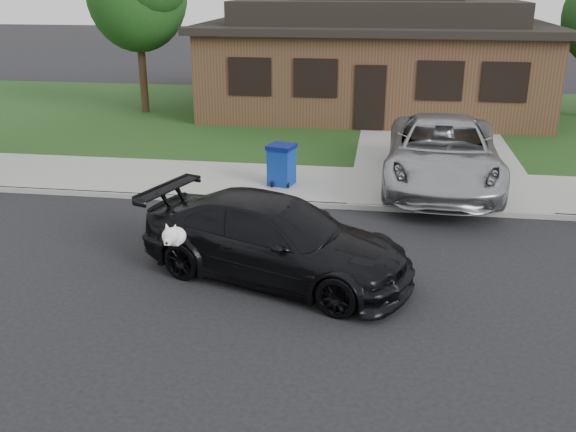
# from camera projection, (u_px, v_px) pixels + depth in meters

# --- Properties ---
(ground) EXTENTS (120.00, 120.00, 0.00)m
(ground) POSITION_uv_depth(u_px,v_px,m) (131.00, 262.00, 11.80)
(ground) COLOR black
(ground) RESTS_ON ground
(sidewalk) EXTENTS (60.00, 3.00, 0.12)m
(sidewalk) POSITION_uv_depth(u_px,v_px,m) (204.00, 180.00, 16.41)
(sidewalk) COLOR gray
(sidewalk) RESTS_ON ground
(curb) EXTENTS (60.00, 0.12, 0.12)m
(curb) POSITION_uv_depth(u_px,v_px,m) (187.00, 198.00, 15.02)
(curb) COLOR gray
(curb) RESTS_ON ground
(lawn) EXTENTS (60.00, 13.00, 0.13)m
(lawn) POSITION_uv_depth(u_px,v_px,m) (262.00, 117.00, 23.82)
(lawn) COLOR #193814
(lawn) RESTS_ON ground
(driveway) EXTENTS (4.50, 13.00, 0.14)m
(driveway) POSITION_uv_depth(u_px,v_px,m) (431.00, 141.00, 20.21)
(driveway) COLOR gray
(driveway) RESTS_ON ground
(sedan) EXTENTS (5.20, 3.41, 1.40)m
(sedan) POSITION_uv_depth(u_px,v_px,m) (275.00, 239.00, 10.99)
(sedan) COLOR black
(sedan) RESTS_ON ground
(minivan) EXTENTS (2.95, 5.90, 1.60)m
(minivan) POSITION_uv_depth(u_px,v_px,m) (443.00, 153.00, 15.48)
(minivan) COLOR #A1A4A8
(minivan) RESTS_ON driveway
(recycling_bin) EXTENTS (0.74, 0.74, 1.00)m
(recycling_bin) POSITION_uv_depth(u_px,v_px,m) (282.00, 164.00, 15.67)
(recycling_bin) COLOR navy
(recycling_bin) RESTS_ON sidewalk
(house) EXTENTS (12.60, 8.60, 4.65)m
(house) POSITION_uv_depth(u_px,v_px,m) (374.00, 56.00, 24.40)
(house) COLOR #422B1C
(house) RESTS_ON ground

